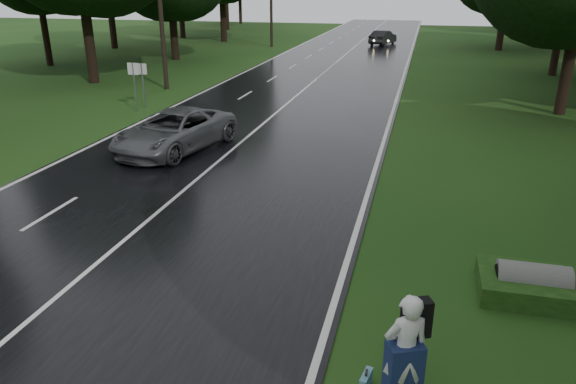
# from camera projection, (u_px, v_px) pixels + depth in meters

# --- Properties ---
(ground) EXTENTS (160.00, 160.00, 0.00)m
(ground) POSITION_uv_depth(u_px,v_px,m) (105.00, 258.00, 13.17)
(ground) COLOR #1F4213
(ground) RESTS_ON ground
(road) EXTENTS (12.00, 140.00, 0.04)m
(road) POSITION_uv_depth(u_px,v_px,m) (294.00, 98.00, 31.23)
(road) COLOR black
(road) RESTS_ON ground
(lane_center) EXTENTS (0.12, 140.00, 0.01)m
(lane_center) POSITION_uv_depth(u_px,v_px,m) (294.00, 98.00, 31.22)
(lane_center) COLOR silver
(lane_center) RESTS_ON road
(grey_car) EXTENTS (3.84, 6.14, 1.58)m
(grey_car) POSITION_uv_depth(u_px,v_px,m) (175.00, 131.00, 21.23)
(grey_car) COLOR #4D5053
(grey_car) RESTS_ON road
(far_car) EXTENTS (2.73, 4.71, 1.47)m
(far_car) POSITION_uv_depth(u_px,v_px,m) (383.00, 37.00, 57.28)
(far_car) COLOR black
(far_car) RESTS_ON road
(hitchhiker) EXTENTS (0.86, 0.83, 1.98)m
(hitchhiker) POSITION_uv_depth(u_px,v_px,m) (406.00, 354.00, 8.37)
(hitchhiker) COLOR silver
(hitchhiker) RESTS_ON ground
(suitcase) EXTENTS (0.20, 0.43, 0.30)m
(suitcase) POSITION_uv_depth(u_px,v_px,m) (366.00, 381.00, 8.91)
(suitcase) COLOR teal
(suitcase) RESTS_ON ground
(culvert) EXTENTS (1.48, 0.74, 0.74)m
(culvert) POSITION_uv_depth(u_px,v_px,m) (530.00, 295.00, 11.65)
(culvert) COLOR slate
(culvert) RESTS_ON ground
(utility_pole_mid) EXTENTS (1.80, 0.28, 9.79)m
(utility_pole_mid) POSITION_uv_depth(u_px,v_px,m) (167.00, 89.00, 33.95)
(utility_pole_mid) COLOR black
(utility_pole_mid) RESTS_ON ground
(utility_pole_far) EXTENTS (1.80, 0.28, 9.01)m
(utility_pole_far) POSITION_uv_depth(u_px,v_px,m) (272.00, 47.00, 56.05)
(utility_pole_far) COLOR black
(utility_pole_far) RESTS_ON ground
(road_sign_a) EXTENTS (0.60, 0.10, 2.49)m
(road_sign_a) POSITION_uv_depth(u_px,v_px,m) (137.00, 111.00, 28.11)
(road_sign_a) COLOR white
(road_sign_a) RESTS_ON ground
(road_sign_b) EXTENTS (0.56, 0.10, 2.34)m
(road_sign_b) POSITION_uv_depth(u_px,v_px,m) (145.00, 108.00, 28.90)
(road_sign_b) COLOR white
(road_sign_b) RESTS_ON ground
(tree_left_d) EXTENTS (10.34, 10.34, 16.16)m
(tree_left_d) POSITION_uv_depth(u_px,v_px,m) (95.00, 83.00, 36.12)
(tree_left_d) COLOR black
(tree_left_d) RESTS_ON ground
(tree_left_e) EXTENTS (8.09, 8.09, 12.65)m
(tree_left_e) POSITION_uv_depth(u_px,v_px,m) (176.00, 59.00, 46.82)
(tree_left_e) COLOR black
(tree_left_e) RESTS_ON ground
(tree_left_f) EXTENTS (10.32, 10.32, 16.12)m
(tree_left_f) POSITION_uv_depth(u_px,v_px,m) (224.00, 41.00, 60.94)
(tree_left_f) COLOR black
(tree_left_f) RESTS_ON ground
(tree_right_d) EXTENTS (8.42, 8.42, 13.16)m
(tree_right_d) POSITION_uv_depth(u_px,v_px,m) (559.00, 114.00, 27.54)
(tree_right_d) COLOR black
(tree_right_d) RESTS_ON ground
(tree_right_e) EXTENTS (8.06, 8.06, 12.60)m
(tree_right_e) POSITION_uv_depth(u_px,v_px,m) (552.00, 75.00, 38.88)
(tree_right_e) COLOR black
(tree_right_e) RESTS_ON ground
(tree_right_f) EXTENTS (8.30, 8.30, 12.97)m
(tree_right_f) POSITION_uv_depth(u_px,v_px,m) (498.00, 50.00, 53.13)
(tree_right_f) COLOR black
(tree_right_f) RESTS_ON ground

